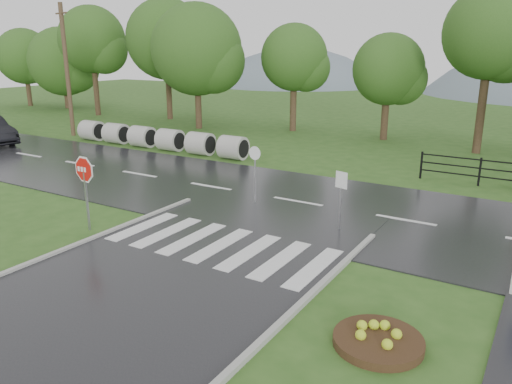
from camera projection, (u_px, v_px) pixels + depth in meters
The scene contains 11 objects.
ground at pixel (81, 326), 10.35m from camera, with size 120.00×120.00×0.00m, color #2F571D.
main_road at pixel (298, 203), 18.55m from camera, with size 90.00×8.00×0.04m, color black.
crosswalk at pixel (220, 245), 14.43m from camera, with size 6.50×2.80×0.02m.
hills at pixel (505, 212), 66.26m from camera, with size 102.00×48.00×48.00m.
treeline at pixel (419, 145), 29.53m from camera, with size 83.20×5.20×10.00m.
culvert_pipes at pixel (156, 138), 28.22m from camera, with size 11.80×1.20×1.20m.
stop_sign at pixel (84, 176), 15.28m from camera, with size 1.13×0.09×2.53m.
flower_bed at pixel (378, 339), 9.65m from camera, with size 1.75×1.75×0.35m.
reg_sign_small at pixel (341, 189), 15.34m from camera, with size 0.42×0.13×1.91m.
reg_sign_round at pixel (255, 167), 18.13m from camera, with size 0.50×0.08×2.14m.
utility_pole_west at pixel (67, 70), 31.46m from camera, with size 1.44×0.44×8.19m.
Camera 1 is at (7.87, -5.93, 5.57)m, focal length 35.00 mm.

